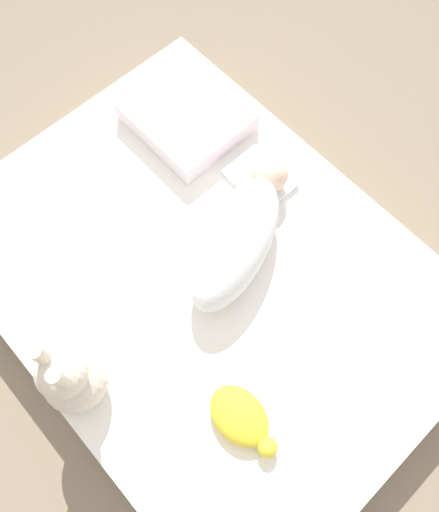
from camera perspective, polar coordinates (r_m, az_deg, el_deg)
The scene contains 7 objects.
ground_plane at distance 1.55m, azimuth -1.59°, elevation -3.66°, with size 12.00×12.00×0.00m, color #7A6B56.
bed_mattress at distance 1.48m, azimuth -1.66°, elevation -2.75°, with size 1.40×1.05×0.15m.
burp_cloth at distance 1.54m, azimuth 4.60°, elevation 8.84°, with size 0.19×0.14×0.02m.
swaddled_baby at distance 1.36m, azimuth 2.18°, elevation 2.27°, with size 0.33×0.51×0.16m.
pillow at distance 1.63m, azimuth -3.75°, elevation 15.57°, with size 0.34×0.30×0.07m.
bunny_plush at distance 1.27m, azimuth -16.62°, elevation -13.23°, with size 0.16×0.16×0.32m.
turtle_plush at distance 1.30m, azimuth 2.59°, elevation -18.09°, with size 0.21×0.12×0.06m.
Camera 1 is at (0.39, -0.30, 1.47)m, focal length 35.00 mm.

